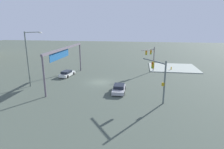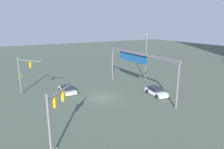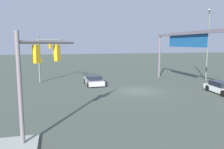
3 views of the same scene
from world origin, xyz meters
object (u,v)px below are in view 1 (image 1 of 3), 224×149
traffic_signal_near_corner (151,55)px  streetlamp_curved_arm (29,55)px  traffic_signal_opposite_side (160,75)px  fire_hydrant_on_curb (171,68)px  sedan_car_waiting_far (67,74)px  sedan_car_approaching (119,89)px

traffic_signal_near_corner → streetlamp_curved_arm: streetlamp_curved_arm is taller
traffic_signal_near_corner → traffic_signal_opposite_side: size_ratio=0.95×
traffic_signal_near_corner → fire_hydrant_on_curb: bearing=159.5°
traffic_signal_opposite_side → sedan_car_waiting_far: 21.25m
streetlamp_curved_arm → fire_hydrant_on_curb: bearing=-18.0°
traffic_signal_near_corner → streetlamp_curved_arm: size_ratio=0.60×
streetlamp_curved_arm → fire_hydrant_on_curb: 31.27m
sedan_car_approaching → sedan_car_waiting_far: same height
streetlamp_curved_arm → sedan_car_waiting_far: 9.45m
traffic_signal_opposite_side → fire_hydrant_on_curb: (19.95, -4.59, -3.43)m
traffic_signal_near_corner → sedan_car_waiting_far: traffic_signal_near_corner is taller
traffic_signal_opposite_side → streetlamp_curved_arm: size_ratio=0.63×
sedan_car_waiting_far → streetlamp_curved_arm: bearing=160.2°
sedan_car_approaching → streetlamp_curved_arm: bearing=-93.9°
traffic_signal_near_corner → sedan_car_approaching: 15.97m
traffic_signal_opposite_side → sedan_car_approaching: bearing=28.3°
traffic_signal_near_corner → streetlamp_curved_arm: bearing=-13.6°
traffic_signal_near_corner → streetlamp_curved_arm: 25.35m
traffic_signal_opposite_side → streetlamp_curved_arm: 21.94m
streetlamp_curved_arm → sedan_car_waiting_far: (7.23, -3.61, -4.90)m
sedan_car_approaching → sedan_car_waiting_far: 14.40m
traffic_signal_near_corner → sedan_car_waiting_far: bearing=-26.2°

